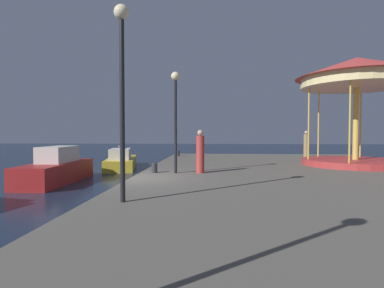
{
  "coord_description": "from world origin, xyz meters",
  "views": [
    {
      "loc": [
        3.04,
        -11.3,
        2.45
      ],
      "look_at": [
        2.02,
        3.97,
        1.92
      ],
      "focal_mm": 28.84,
      "sensor_mm": 36.0,
      "label": 1
    }
  ],
  "objects_px": {
    "motorboat_red": "(57,169)",
    "lamp_post_mid_promenade": "(122,69)",
    "sailboat_yellow": "(121,160)",
    "person_near_carousel": "(306,145)",
    "bollard_north": "(154,168)",
    "bollard_south": "(178,153)",
    "lamp_post_far_end": "(175,104)",
    "person_far_corner": "(200,153)",
    "carousel": "(357,84)"
  },
  "relations": [
    {
      "from": "sailboat_yellow",
      "to": "bollard_south",
      "type": "height_order",
      "value": "sailboat_yellow"
    },
    {
      "from": "lamp_post_far_end",
      "to": "person_near_carousel",
      "type": "height_order",
      "value": "lamp_post_far_end"
    },
    {
      "from": "carousel",
      "to": "bollard_south",
      "type": "height_order",
      "value": "carousel"
    },
    {
      "from": "motorboat_red",
      "to": "sailboat_yellow",
      "type": "bearing_deg",
      "value": 77.79
    },
    {
      "from": "bollard_south",
      "to": "person_near_carousel",
      "type": "distance_m",
      "value": 8.92
    },
    {
      "from": "lamp_post_far_end",
      "to": "bollard_north",
      "type": "xyz_separation_m",
      "value": [
        -0.9,
        0.07,
        -2.67
      ]
    },
    {
      "from": "motorboat_red",
      "to": "person_far_corner",
      "type": "distance_m",
      "value": 7.57
    },
    {
      "from": "person_near_carousel",
      "to": "bollard_south",
      "type": "bearing_deg",
      "value": 176.22
    },
    {
      "from": "person_near_carousel",
      "to": "person_far_corner",
      "type": "relative_size",
      "value": 1.02
    },
    {
      "from": "sailboat_yellow",
      "to": "lamp_post_far_end",
      "type": "relative_size",
      "value": 1.79
    },
    {
      "from": "sailboat_yellow",
      "to": "carousel",
      "type": "relative_size",
      "value": 1.24
    },
    {
      "from": "bollard_north",
      "to": "person_far_corner",
      "type": "bearing_deg",
      "value": 2.15
    },
    {
      "from": "motorboat_red",
      "to": "lamp_post_mid_promenade",
      "type": "distance_m",
      "value": 9.98
    },
    {
      "from": "bollard_north",
      "to": "person_near_carousel",
      "type": "relative_size",
      "value": 0.22
    },
    {
      "from": "motorboat_red",
      "to": "person_near_carousel",
      "type": "xyz_separation_m",
      "value": [
        14.14,
        6.69,
        0.98
      ]
    },
    {
      "from": "lamp_post_far_end",
      "to": "bollard_north",
      "type": "relative_size",
      "value": 10.44
    },
    {
      "from": "person_near_carousel",
      "to": "sailboat_yellow",
      "type": "bearing_deg",
      "value": -178.4
    },
    {
      "from": "bollard_south",
      "to": "sailboat_yellow",
      "type": "bearing_deg",
      "value": -166.4
    },
    {
      "from": "sailboat_yellow",
      "to": "person_near_carousel",
      "type": "bearing_deg",
      "value": 1.6
    },
    {
      "from": "lamp_post_mid_promenade",
      "to": "motorboat_red",
      "type": "bearing_deg",
      "value": 126.42
    },
    {
      "from": "lamp_post_far_end",
      "to": "person_far_corner",
      "type": "xyz_separation_m",
      "value": [
        1.02,
        0.14,
        -2.03
      ]
    },
    {
      "from": "lamp_post_mid_promenade",
      "to": "person_near_carousel",
      "type": "relative_size",
      "value": 2.57
    },
    {
      "from": "motorboat_red",
      "to": "bollard_north",
      "type": "xyz_separation_m",
      "value": [
        5.32,
        -2.09,
        0.32
      ]
    },
    {
      "from": "lamp_post_mid_promenade",
      "to": "lamp_post_far_end",
      "type": "height_order",
      "value": "lamp_post_mid_promenade"
    },
    {
      "from": "bollard_south",
      "to": "person_near_carousel",
      "type": "height_order",
      "value": "person_near_carousel"
    },
    {
      "from": "sailboat_yellow",
      "to": "person_near_carousel",
      "type": "distance_m",
      "value": 12.82
    },
    {
      "from": "person_far_corner",
      "to": "lamp_post_mid_promenade",
      "type": "bearing_deg",
      "value": -106.44
    },
    {
      "from": "lamp_post_mid_promenade",
      "to": "person_near_carousel",
      "type": "xyz_separation_m",
      "value": [
        8.54,
        14.27,
        -2.31
      ]
    },
    {
      "from": "sailboat_yellow",
      "to": "lamp_post_mid_promenade",
      "type": "relative_size",
      "value": 1.6
    },
    {
      "from": "sailboat_yellow",
      "to": "person_far_corner",
      "type": "xyz_separation_m",
      "value": [
        5.87,
        -8.35,
        1.09
      ]
    },
    {
      "from": "person_near_carousel",
      "to": "lamp_post_far_end",
      "type": "bearing_deg",
      "value": -131.85
    },
    {
      "from": "motorboat_red",
      "to": "lamp_post_mid_promenade",
      "type": "bearing_deg",
      "value": -53.58
    },
    {
      "from": "bollard_south",
      "to": "person_far_corner",
      "type": "bearing_deg",
      "value": -78.0
    },
    {
      "from": "bollard_north",
      "to": "person_near_carousel",
      "type": "height_order",
      "value": "person_near_carousel"
    },
    {
      "from": "lamp_post_mid_promenade",
      "to": "lamp_post_far_end",
      "type": "distance_m",
      "value": 5.47
    },
    {
      "from": "lamp_post_far_end",
      "to": "person_near_carousel",
      "type": "relative_size",
      "value": 2.29
    },
    {
      "from": "bollard_north",
      "to": "person_near_carousel",
      "type": "xyz_separation_m",
      "value": [
        8.82,
        8.78,
        0.66
      ]
    },
    {
      "from": "carousel",
      "to": "bollard_north",
      "type": "height_order",
      "value": "carousel"
    },
    {
      "from": "carousel",
      "to": "motorboat_red",
      "type": "bearing_deg",
      "value": -174.21
    },
    {
      "from": "lamp_post_far_end",
      "to": "bollard_north",
      "type": "distance_m",
      "value": 2.81
    },
    {
      "from": "lamp_post_mid_promenade",
      "to": "person_far_corner",
      "type": "distance_m",
      "value": 6.25
    },
    {
      "from": "bollard_north",
      "to": "person_near_carousel",
      "type": "distance_m",
      "value": 12.46
    },
    {
      "from": "motorboat_red",
      "to": "carousel",
      "type": "xyz_separation_m",
      "value": [
        15.08,
        1.53,
        4.26
      ]
    },
    {
      "from": "lamp_post_mid_promenade",
      "to": "bollard_north",
      "type": "relative_size",
      "value": 11.71
    },
    {
      "from": "motorboat_red",
      "to": "lamp_post_mid_promenade",
      "type": "height_order",
      "value": "lamp_post_mid_promenade"
    },
    {
      "from": "carousel",
      "to": "lamp_post_mid_promenade",
      "type": "relative_size",
      "value": 1.29
    },
    {
      "from": "motorboat_red",
      "to": "bollard_south",
      "type": "distance_m",
      "value": 8.98
    },
    {
      "from": "carousel",
      "to": "person_near_carousel",
      "type": "bearing_deg",
      "value": 100.37
    },
    {
      "from": "sailboat_yellow",
      "to": "bollard_north",
      "type": "height_order",
      "value": "sailboat_yellow"
    },
    {
      "from": "bollard_north",
      "to": "motorboat_red",
      "type": "bearing_deg",
      "value": 158.58
    }
  ]
}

